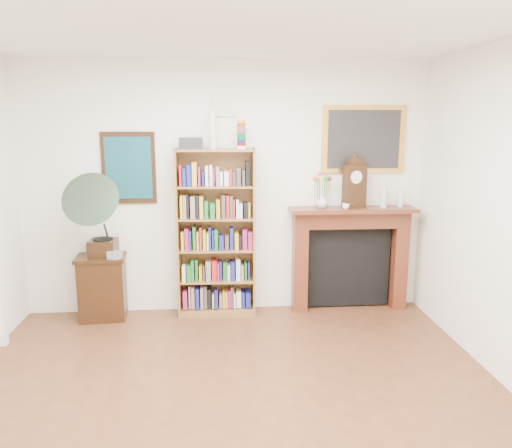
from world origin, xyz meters
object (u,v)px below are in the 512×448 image
at_px(bookshelf, 216,224).
at_px(cd_stack, 115,255).
at_px(side_cabinet, 103,287).
at_px(bottle_left, 384,197).
at_px(gramophone, 97,210).
at_px(bottle_right, 400,198).
at_px(teacup, 346,206).
at_px(flower_vase, 322,201).
at_px(mantel_clock, 354,184).
at_px(fireplace, 350,249).

bearing_deg(bookshelf, cd_stack, -170.25).
xyz_separation_m(side_cabinet, bottle_left, (3.13, 0.03, 0.96)).
xyz_separation_m(bookshelf, gramophone, (-1.23, -0.16, 0.20)).
xyz_separation_m(bookshelf, side_cabinet, (-1.26, -0.04, -0.68)).
bearing_deg(gramophone, bottle_left, 4.17).
height_order(gramophone, cd_stack, gramophone).
relative_size(side_cabinet, bottle_left, 2.97).
height_order(bookshelf, bottle_right, bookshelf).
relative_size(teacup, bottle_right, 0.40).
distance_m(gramophone, flower_vase, 2.42).
height_order(cd_stack, mantel_clock, mantel_clock).
bearing_deg(side_cabinet, gramophone, -81.66).
xyz_separation_m(fireplace, teacup, (-0.10, -0.13, 0.52)).
xyz_separation_m(gramophone, bottle_right, (3.31, 0.19, 0.06)).
xyz_separation_m(bookshelf, bottle_left, (1.87, -0.00, 0.28)).
relative_size(mantel_clock, teacup, 6.87).
bearing_deg(bottle_left, teacup, -172.86).
relative_size(cd_stack, teacup, 1.48).
relative_size(bookshelf, bottle_right, 10.71).
distance_m(cd_stack, bottle_left, 3.01).
height_order(gramophone, bottle_right, gramophone).
distance_m(fireplace, bottle_left, 0.70).
xyz_separation_m(side_cabinet, bottle_right, (3.34, 0.07, 0.94)).
relative_size(flower_vase, teacup, 1.95).
relative_size(side_cabinet, bottle_right, 3.57).
bearing_deg(teacup, gramophone, -177.85).
bearing_deg(flower_vase, bottle_left, -3.17).
xyz_separation_m(side_cabinet, fireplace, (2.78, 0.11, 0.35)).
height_order(bookshelf, side_cabinet, bookshelf).
bearing_deg(side_cabinet, flower_vase, -2.46).
bearing_deg(mantel_clock, gramophone, 167.84).
distance_m(bookshelf, bottle_right, 2.09).
bearing_deg(flower_vase, teacup, -20.64).
height_order(gramophone, bottle_left, gramophone).
relative_size(fireplace, gramophone, 1.53).
distance_m(fireplace, gramophone, 2.82).
bearing_deg(cd_stack, teacup, 1.99).
bearing_deg(cd_stack, bookshelf, 7.67).
bearing_deg(flower_vase, gramophone, -175.41).
bearing_deg(side_cabinet, bookshelf, -2.47).
xyz_separation_m(bookshelf, bottle_right, (2.08, 0.03, 0.26)).
bearing_deg(bottle_right, teacup, -171.82).
bearing_deg(teacup, bookshelf, 177.64).
distance_m(fireplace, flower_vase, 0.67).
distance_m(side_cabinet, fireplace, 2.81).
height_order(mantel_clock, teacup, mantel_clock).
xyz_separation_m(side_cabinet, mantel_clock, (2.80, 0.06, 1.11)).
xyz_separation_m(side_cabinet, flower_vase, (2.44, 0.07, 0.92)).
bearing_deg(flower_vase, fireplace, 5.60).
bearing_deg(bottle_right, gramophone, -176.66).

